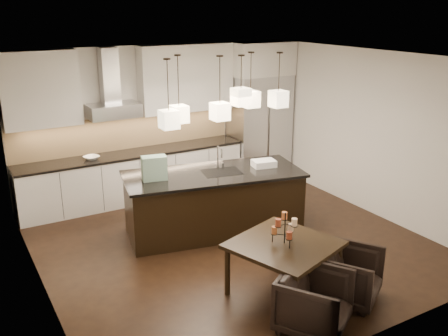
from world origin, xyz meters
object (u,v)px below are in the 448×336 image
island_body (214,203)px  armchair_right (349,275)px  armchair_left (314,302)px  refrigerator (259,127)px  dining_table (283,268)px

island_body → armchair_right: bearing=-67.6°
armchair_left → refrigerator: bearing=30.4°
island_body → dining_table: (-0.13, -2.05, -0.13)m
refrigerator → armchair_right: size_ratio=2.94×
armchair_left → armchair_right: bearing=-14.3°
island_body → dining_table: island_body is taller
island_body → dining_table: 2.05m
armchair_right → island_body: bearing=68.8°
island_body → armchair_left: island_body is taller
dining_table → armchair_left: (-0.15, -0.78, -0.00)m
refrigerator → island_body: 2.89m
refrigerator → armchair_right: 4.80m
refrigerator → armchair_left: size_ratio=2.86×
island_body → armchair_left: size_ratio=3.58×
refrigerator → dining_table: size_ratio=1.86×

